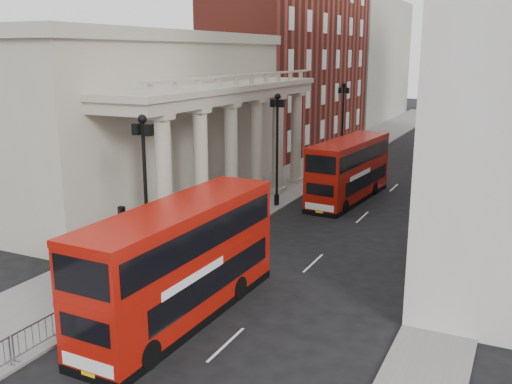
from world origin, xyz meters
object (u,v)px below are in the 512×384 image
object	(u,v)px
lamp_post_north	(343,119)
pedestrian_c	(227,195)
monument_column	(478,25)
lamp_post_south	(145,187)
traffic_light	(123,234)
bus_near	(181,260)
lamp_post_mid	(277,142)
pedestrian_a	(208,206)
bus_far	(349,169)
pedestrian_b	(216,199)

from	to	relation	value
lamp_post_north	pedestrian_c	distance (m)	18.81
monument_column	lamp_post_south	bearing A→B (deg)	-94.29
lamp_post_north	traffic_light	world-z (taller)	lamp_post_north
bus_near	pedestrian_c	distance (m)	17.91
lamp_post_south	lamp_post_mid	bearing A→B (deg)	90.00
pedestrian_a	monument_column	bearing A→B (deg)	50.33
pedestrian_a	traffic_light	bearing A→B (deg)	-110.16
traffic_light	bus_far	world-z (taller)	bus_far
bus_far	pedestrian_b	xyz separation A→B (m)	(-7.60, -7.59, -1.49)
pedestrian_b	traffic_light	bearing A→B (deg)	84.13
lamp_post_mid	traffic_light	world-z (taller)	lamp_post_mid
lamp_post_north	pedestrian_b	distance (m)	19.95
lamp_post_south	bus_far	size ratio (longest dim) A/B	0.74
bus_near	lamp_post_north	bearing A→B (deg)	97.45
lamp_post_north	pedestrian_c	bearing A→B (deg)	-99.55
lamp_post_south	pedestrian_b	world-z (taller)	lamp_post_south
monument_column	lamp_post_north	xyz separation A→B (m)	(-6.60, -56.00, -11.07)
bus_far	pedestrian_b	bearing A→B (deg)	-130.25
monument_column	lamp_post_north	world-z (taller)	monument_column
lamp_post_mid	lamp_post_north	world-z (taller)	same
traffic_light	pedestrian_a	distance (m)	12.98
lamp_post_south	bus_near	bearing A→B (deg)	-35.66
monument_column	lamp_post_mid	bearing A→B (deg)	-95.24
bus_far	bus_near	bearing A→B (deg)	-86.56
traffic_light	lamp_post_mid	bearing A→B (deg)	90.32
bus_far	pedestrian_a	size ratio (longest dim) A/B	5.82
monument_column	traffic_light	bearing A→B (deg)	-94.13
lamp_post_mid	pedestrian_a	bearing A→B (deg)	-116.17
monument_column	pedestrian_b	distance (m)	77.39
lamp_post_north	pedestrian_c	world-z (taller)	lamp_post_north
traffic_light	pedestrian_a	size ratio (longest dim) A/B	2.23
lamp_post_north	traffic_light	distance (m)	34.07
lamp_post_mid	pedestrian_a	xyz separation A→B (m)	(-2.71, -5.51, -3.83)
bus_near	lamp_post_mid	bearing A→B (deg)	102.59
bus_near	traffic_light	bearing A→B (deg)	171.15
bus_far	pedestrian_a	bearing A→B (deg)	-120.53
lamp_post_north	bus_near	size ratio (longest dim) A/B	0.71
traffic_light	pedestrian_c	size ratio (longest dim) A/B	2.29
lamp_post_north	pedestrian_b	world-z (taller)	lamp_post_north
lamp_post_south	lamp_post_north	bearing A→B (deg)	90.00
traffic_light	lamp_post_north	bearing A→B (deg)	90.17
pedestrian_c	bus_far	bearing A→B (deg)	27.66
lamp_post_south	bus_far	xyz separation A→B (m)	(4.25, 20.32, -2.42)
traffic_light	bus_near	world-z (taller)	bus_near
lamp_post_north	pedestrian_a	xyz separation A→B (m)	(-2.71, -21.51, -3.83)
lamp_post_south	pedestrian_c	bearing A→B (deg)	102.45
bus_far	monument_column	bearing A→B (deg)	92.78
bus_near	pedestrian_c	size ratio (longest dim) A/B	6.28
lamp_post_south	pedestrian_a	distance (m)	11.49
traffic_light	bus_near	size ratio (longest dim) A/B	0.36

